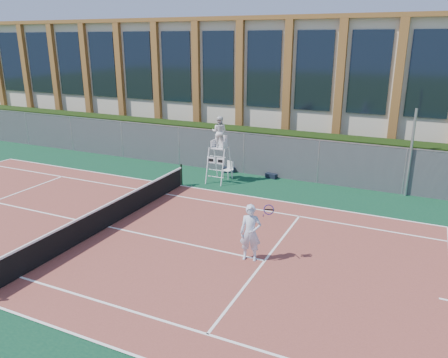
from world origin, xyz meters
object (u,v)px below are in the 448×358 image
at_px(plastic_chair, 229,168).
at_px(tennis_player, 251,233).
at_px(steel_pole, 411,153).
at_px(umpire_chair, 219,134).

relative_size(plastic_chair, tennis_player, 0.47).
bearing_deg(steel_pole, tennis_player, -115.64).
height_order(umpire_chair, tennis_player, umpire_chair).
bearing_deg(tennis_player, steel_pole, 64.36).
xyz_separation_m(plastic_chair, tennis_player, (4.30, -7.82, 0.45)).
bearing_deg(tennis_player, plastic_chair, 118.81).
height_order(steel_pole, plastic_chair, steel_pole).
height_order(plastic_chair, tennis_player, tennis_player).
height_order(steel_pole, tennis_player, steel_pole).
bearing_deg(umpire_chair, steel_pole, 10.70).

